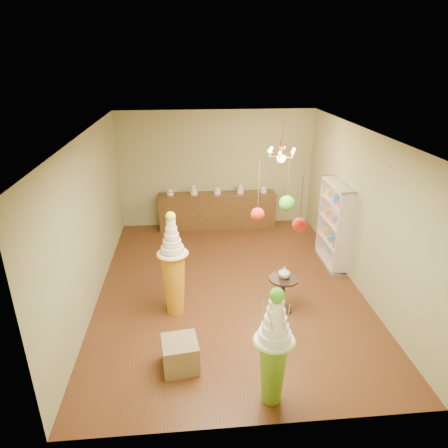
{
  "coord_description": "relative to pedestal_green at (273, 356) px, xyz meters",
  "views": [
    {
      "loc": [
        -0.72,
        -6.76,
        4.21
      ],
      "look_at": [
        -0.1,
        0.0,
        1.34
      ],
      "focal_mm": 32.0,
      "sensor_mm": 36.0,
      "label": 1
    }
  ],
  "objects": [
    {
      "name": "floor",
      "position": [
        -0.26,
        2.85,
        -0.71
      ],
      "size": [
        6.5,
        6.5,
        0.0
      ],
      "primitive_type": "plane",
      "color": "#562E17",
      "rests_on": "ground"
    },
    {
      "name": "ceiling",
      "position": [
        -0.26,
        2.85,
        2.29
      ],
      "size": [
        6.5,
        6.5,
        0.0
      ],
      "primitive_type": "plane",
      "rotation": [
        3.14,
        0.0,
        0.0
      ],
      "color": "white",
      "rests_on": "ground"
    },
    {
      "name": "wall_back",
      "position": [
        -0.26,
        6.1,
        0.79
      ],
      "size": [
        5.0,
        0.04,
        3.0
      ],
      "primitive_type": "cube",
      "color": "tan",
      "rests_on": "ground"
    },
    {
      "name": "wall_front",
      "position": [
        -0.26,
        -0.4,
        0.79
      ],
      "size": [
        5.0,
        0.04,
        3.0
      ],
      "primitive_type": "cube",
      "color": "tan",
      "rests_on": "ground"
    },
    {
      "name": "wall_left",
      "position": [
        -2.76,
        2.85,
        0.79
      ],
      "size": [
        0.04,
        6.5,
        3.0
      ],
      "primitive_type": "cube",
      "color": "tan",
      "rests_on": "ground"
    },
    {
      "name": "wall_right",
      "position": [
        2.24,
        2.85,
        0.79
      ],
      "size": [
        0.04,
        6.5,
        3.0
      ],
      "primitive_type": "cube",
      "color": "tan",
      "rests_on": "ground"
    },
    {
      "name": "pedestal_green",
      "position": [
        0.0,
        0.0,
        0.0
      ],
      "size": [
        0.64,
        0.64,
        1.71
      ],
      "rotation": [
        0.0,
        0.0,
        -0.34
      ],
      "color": "#79B227",
      "rests_on": "floor"
    },
    {
      "name": "pedestal_orange",
      "position": [
        -1.3,
        2.1,
        0.03
      ],
      "size": [
        0.65,
        0.65,
        1.91
      ],
      "rotation": [
        0.0,
        0.0,
        -0.36
      ],
      "color": "orange",
      "rests_on": "floor"
    },
    {
      "name": "burlap_riser",
      "position": [
        -1.2,
        0.7,
        -0.48
      ],
      "size": [
        0.57,
        0.57,
        0.46
      ],
      "primitive_type": "cube",
      "rotation": [
        0.0,
        0.0,
        0.13
      ],
      "color": "#91764E",
      "rests_on": "floor"
    },
    {
      "name": "sideboard",
      "position": [
        -0.26,
        5.82,
        -0.23
      ],
      "size": [
        3.04,
        0.54,
        1.16
      ],
      "color": "brown",
      "rests_on": "floor"
    },
    {
      "name": "shelving_unit",
      "position": [
        2.07,
        3.65,
        0.19
      ],
      "size": [
        0.33,
        1.2,
        1.8
      ],
      "color": "beige",
      "rests_on": "floor"
    },
    {
      "name": "round_table",
      "position": [
        0.59,
        1.95,
        -0.27
      ],
      "size": [
        0.56,
        0.56,
        0.67
      ],
      "rotation": [
        0.0,
        0.0,
        -0.06
      ],
      "color": "black",
      "rests_on": "floor"
    },
    {
      "name": "vase",
      "position": [
        0.59,
        1.95,
        0.07
      ],
      "size": [
        0.27,
        0.27,
        0.22
      ],
      "primitive_type": "imported",
      "rotation": [
        0.0,
        0.0,
        -0.42
      ],
      "color": "beige",
      "rests_on": "round_table"
    },
    {
      "name": "pom_red_left",
      "position": [
        -0.06,
        1.14,
        1.49
      ],
      "size": [
        0.19,
        0.19,
        0.9
      ],
      "color": "#463E32",
      "rests_on": "ceiling"
    },
    {
      "name": "pom_green_mid",
      "position": [
        0.43,
        1.47,
        1.52
      ],
      "size": [
        0.23,
        0.23,
        0.89
      ],
      "color": "#463E32",
      "rests_on": "ceiling"
    },
    {
      "name": "pom_red_right",
      "position": [
        0.26,
        0.2,
        1.71
      ],
      "size": [
        0.17,
        0.17,
        0.67
      ],
      "color": "#463E32",
      "rests_on": "ceiling"
    },
    {
      "name": "chandelier",
      "position": [
        0.94,
        4.08,
        1.59
      ],
      "size": [
        0.72,
        0.72,
        0.85
      ],
      "rotation": [
        0.0,
        0.0,
        0.17
      ],
      "color": "#CA7C47",
      "rests_on": "ceiling"
    }
  ]
}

